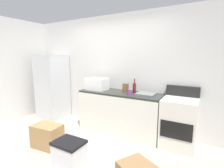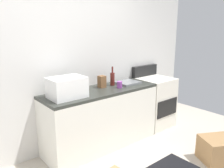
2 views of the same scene
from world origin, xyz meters
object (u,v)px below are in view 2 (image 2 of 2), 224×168
at_px(stove_oven, 154,101).
at_px(wine_bottle, 112,79).
at_px(cardboard_box_medium, 220,150).
at_px(coffee_mug, 120,85).
at_px(knife_block, 102,82).
at_px(microwave, 67,87).

bearing_deg(stove_oven, wine_bottle, 174.69).
xyz_separation_m(stove_oven, wine_bottle, (-0.93, 0.09, 0.54)).
bearing_deg(stove_oven, cardboard_box_medium, -99.87).
relative_size(coffee_mug, knife_block, 0.56).
bearing_deg(wine_bottle, knife_block, 179.17).
xyz_separation_m(stove_oven, coffee_mug, (-0.95, -0.11, 0.48)).
xyz_separation_m(microwave, knife_block, (0.67, 0.13, -0.05)).
distance_m(wine_bottle, knife_block, 0.21).
xyz_separation_m(knife_block, cardboard_box_medium, (0.89, -1.48, -0.82)).
distance_m(wine_bottle, coffee_mug, 0.20).
distance_m(knife_block, cardboard_box_medium, 1.91).
height_order(wine_bottle, coffee_mug, wine_bottle).
distance_m(stove_oven, microwave, 1.89).
relative_size(wine_bottle, knife_block, 1.67).
relative_size(coffee_mug, cardboard_box_medium, 0.20).
bearing_deg(coffee_mug, cardboard_box_medium, -61.23).
distance_m(coffee_mug, knife_block, 0.27).
bearing_deg(microwave, wine_bottle, 8.03).
bearing_deg(knife_block, microwave, -169.28).
distance_m(wine_bottle, cardboard_box_medium, 1.83).
distance_m(microwave, knife_block, 0.68).
bearing_deg(wine_bottle, stove_oven, -5.31).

